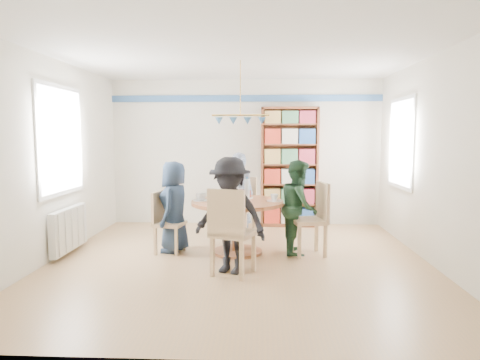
# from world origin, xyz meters

# --- Properties ---
(ground) EXTENTS (5.00, 5.00, 0.00)m
(ground) POSITION_xyz_m (0.00, 0.00, 0.00)
(ground) COLOR #A58157
(room_shell) EXTENTS (5.00, 5.00, 5.00)m
(room_shell) POSITION_xyz_m (-0.26, 0.87, 1.65)
(room_shell) COLOR white
(room_shell) RESTS_ON ground
(radiator) EXTENTS (0.12, 1.00, 0.60)m
(radiator) POSITION_xyz_m (-2.42, 0.30, 0.35)
(radiator) COLOR silver
(radiator) RESTS_ON ground
(dining_table) EXTENTS (1.30, 1.30, 0.75)m
(dining_table) POSITION_xyz_m (-0.04, 0.44, 0.56)
(dining_table) COLOR brown
(dining_table) RESTS_ON ground
(chair_left) EXTENTS (0.45, 0.45, 0.88)m
(chair_left) POSITION_xyz_m (-1.07, 0.42, 0.48)
(chair_left) COLOR tan
(chair_left) RESTS_ON ground
(chair_right) EXTENTS (0.53, 0.53, 1.02)m
(chair_right) POSITION_xyz_m (1.04, 0.41, 0.56)
(chair_right) COLOR tan
(chair_right) RESTS_ON ground
(chair_far) EXTENTS (0.56, 0.56, 0.98)m
(chair_far) POSITION_xyz_m (-0.02, 1.49, 0.54)
(chair_far) COLOR tan
(chair_far) RESTS_ON ground
(chair_near) EXTENTS (0.60, 0.60, 1.05)m
(chair_near) POSITION_xyz_m (-0.07, -0.58, 0.58)
(chair_near) COLOR tan
(chair_near) RESTS_ON ground
(person_left) EXTENTS (0.49, 0.68, 1.30)m
(person_left) POSITION_xyz_m (-0.95, 0.49, 0.65)
(person_left) COLOR #1B283B
(person_left) RESTS_ON ground
(person_right) EXTENTS (0.53, 0.67, 1.33)m
(person_right) POSITION_xyz_m (0.83, 0.49, 0.66)
(person_right) COLOR #1A3420
(person_right) RESTS_ON ground
(person_far) EXTENTS (0.53, 0.36, 1.40)m
(person_far) POSITION_xyz_m (-0.08, 1.34, 0.70)
(person_far) COLOR gray
(person_far) RESTS_ON ground
(person_near) EXTENTS (1.04, 0.82, 1.41)m
(person_near) POSITION_xyz_m (-0.08, -0.43, 0.71)
(person_near) COLOR black
(person_near) RESTS_ON ground
(bookshelf) EXTENTS (1.04, 0.31, 2.18)m
(bookshelf) POSITION_xyz_m (0.81, 2.34, 1.07)
(bookshelf) COLOR brown
(bookshelf) RESTS_ON ground
(tableware) EXTENTS (1.25, 1.25, 0.33)m
(tableware) POSITION_xyz_m (-0.06, 0.47, 0.82)
(tableware) COLOR white
(tableware) RESTS_ON dining_table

